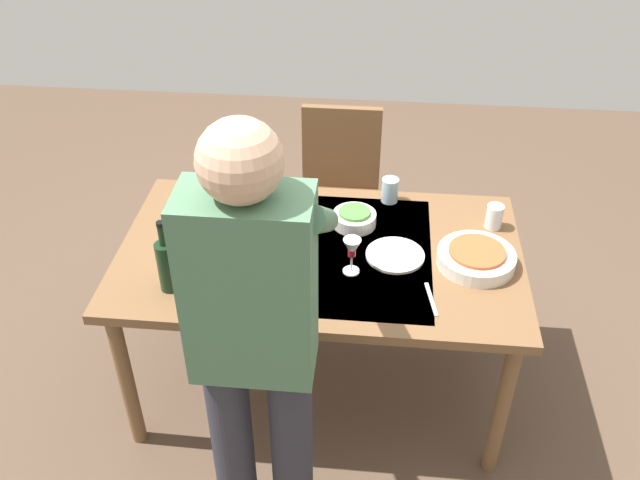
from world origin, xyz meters
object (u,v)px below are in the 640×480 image
(dinner_plate_near, at_px, (267,208))
(dining_table, at_px, (320,265))
(wine_glass_right, at_px, (277,263))
(side_bowl_salad, at_px, (354,218))
(person_server, at_px, (255,339))
(water_cup_far_right, at_px, (390,190))
(water_cup_near_left, at_px, (494,217))
(chair_near, at_px, (339,185))
(water_cup_far_left, at_px, (257,238))
(wine_bottle, at_px, (167,264))
(dinner_plate_far, at_px, (395,255))
(serving_bowl_pasta, at_px, (476,257))
(water_cup_near_right, at_px, (195,256))
(wine_glass_left, at_px, (352,250))

(dinner_plate_near, bearing_deg, dining_table, 133.81)
(wine_glass_right, relative_size, side_bowl_salad, 0.84)
(person_server, bearing_deg, water_cup_far_right, -109.34)
(person_server, relative_size, water_cup_near_left, 16.35)
(dining_table, relative_size, chair_near, 1.75)
(dining_table, relative_size, water_cup_near_left, 15.42)
(dining_table, relative_size, water_cup_far_left, 18.01)
(water_cup_near_left, relative_size, side_bowl_salad, 0.57)
(wine_bottle, bearing_deg, water_cup_far_left, -134.95)
(person_server, xyz_separation_m, dinner_plate_far, (-0.42, -0.71, -0.20))
(dining_table, height_order, dinner_plate_far, dinner_plate_far)
(water_cup_far_right, distance_m, serving_bowl_pasta, 0.53)
(side_bowl_salad, bearing_deg, dinner_plate_near, -11.31)
(water_cup_near_left, xyz_separation_m, water_cup_near_right, (1.16, 0.37, -0.00))
(dining_table, distance_m, dinner_plate_far, 0.31)
(wine_glass_right, bearing_deg, chair_near, -98.04)
(side_bowl_salad, bearing_deg, wine_bottle, 35.81)
(wine_bottle, height_order, wine_glass_right, wine_bottle)
(wine_bottle, relative_size, serving_bowl_pasta, 0.99)
(person_server, relative_size, wine_glass_right, 11.19)
(water_cup_far_right, bearing_deg, water_cup_far_left, 36.84)
(water_cup_near_right, bearing_deg, serving_bowl_pasta, -173.86)
(wine_glass_left, xyz_separation_m, side_bowl_salad, (0.01, -0.31, -0.07))
(dining_table, bearing_deg, dinner_plate_far, 177.81)
(chair_near, xyz_separation_m, water_cup_near_right, (0.48, 0.99, 0.27))
(water_cup_far_right, bearing_deg, side_bowl_salad, 53.87)
(serving_bowl_pasta, bearing_deg, water_cup_near_left, -109.59)
(water_cup_far_right, bearing_deg, water_cup_near_right, 35.88)
(person_server, xyz_separation_m, dinner_plate_near, (0.13, -0.99, -0.20))
(dining_table, distance_m, wine_glass_left, 0.25)
(dining_table, height_order, wine_glass_right, wine_glass_right)
(dining_table, distance_m, wine_glass_right, 0.32)
(wine_bottle, xyz_separation_m, water_cup_far_left, (-0.28, -0.28, -0.07))
(dinner_plate_far, bearing_deg, water_cup_near_left, -149.13)
(dining_table, xyz_separation_m, wine_glass_right, (0.13, 0.23, 0.18))
(dinner_plate_near, bearing_deg, side_bowl_salad, 168.69)
(chair_near, relative_size, water_cup_near_right, 9.22)
(chair_near, distance_m, wine_glass_right, 1.13)
(chair_near, relative_size, dinner_plate_near, 3.96)
(dinner_plate_far, bearing_deg, wine_glass_left, 33.91)
(dining_table, height_order, wine_glass_left, wine_glass_left)
(wine_glass_left, relative_size, dinner_plate_near, 0.66)
(water_cup_near_left, bearing_deg, water_cup_far_left, 13.69)
(wine_bottle, bearing_deg, chair_near, -115.83)
(side_bowl_salad, bearing_deg, water_cup_near_left, -176.14)
(chair_near, bearing_deg, water_cup_far_right, 118.37)
(dining_table, relative_size, dinner_plate_far, 6.93)
(side_bowl_salad, bearing_deg, wine_glass_right, 58.20)
(wine_glass_left, distance_m, serving_bowl_pasta, 0.49)
(water_cup_near_left, bearing_deg, water_cup_far_right, -20.00)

